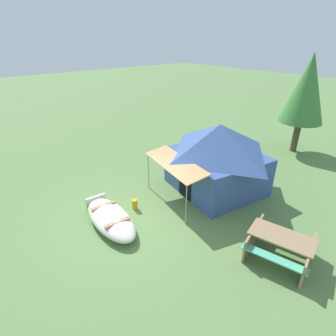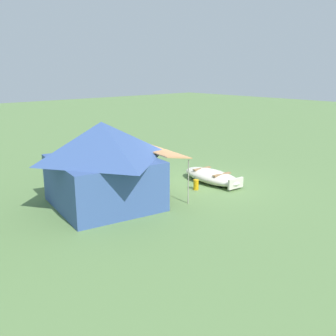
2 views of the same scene
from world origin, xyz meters
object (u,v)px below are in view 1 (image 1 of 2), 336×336
at_px(fuel_can, 135,204).
at_px(canvas_cabin_tent, 217,157).
at_px(cooler_box, 188,191).
at_px(picnic_table, 280,244).
at_px(beached_rowboat, 111,218).
at_px(pine_tree_back_right, 307,89).

bearing_deg(fuel_can, canvas_cabin_tent, 75.37).
bearing_deg(cooler_box, picnic_table, -5.45).
height_order(cooler_box, fuel_can, fuel_can).
height_order(beached_rowboat, cooler_box, beached_rowboat).
distance_m(picnic_table, pine_tree_back_right, 8.86).
relative_size(fuel_can, pine_tree_back_right, 0.08).
distance_m(fuel_can, pine_tree_back_right, 9.93).
distance_m(beached_rowboat, pine_tree_back_right, 10.92).
xyz_separation_m(picnic_table, cooler_box, (-3.93, 0.38, -0.30)).
bearing_deg(cooler_box, beached_rowboat, -95.66).
distance_m(beached_rowboat, picnic_table, 5.10).
bearing_deg(picnic_table, beached_rowboat, -146.54).
bearing_deg(picnic_table, cooler_box, 174.55).
bearing_deg(cooler_box, fuel_can, -104.20).
bearing_deg(pine_tree_back_right, beached_rowboat, -94.23).
xyz_separation_m(beached_rowboat, canvas_cabin_tent, (0.64, 4.36, 1.12)).
xyz_separation_m(beached_rowboat, pine_tree_back_right, (0.78, 10.49, 2.94)).
xyz_separation_m(fuel_can, pine_tree_back_right, (0.99, 9.41, 3.01)).
relative_size(canvas_cabin_tent, cooler_box, 9.80).
xyz_separation_m(cooler_box, pine_tree_back_right, (0.46, 7.31, 3.02)).
relative_size(beached_rowboat, fuel_can, 7.49).
distance_m(picnic_table, cooler_box, 3.96).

